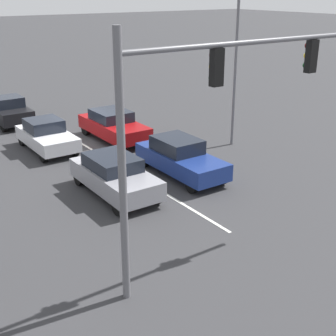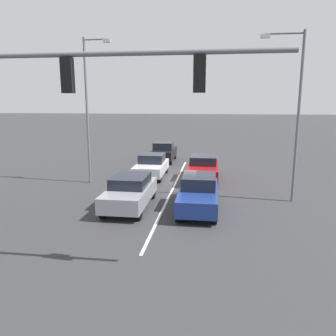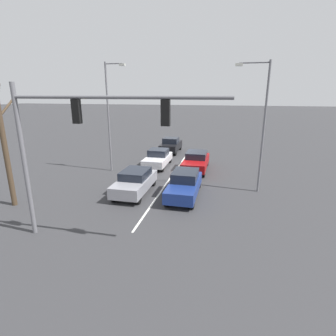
{
  "view_description": "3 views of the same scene",
  "coord_description": "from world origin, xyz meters",
  "px_view_note": "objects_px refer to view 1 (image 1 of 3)",
  "views": [
    {
      "loc": [
        9.48,
        21.41,
        7.58
      ],
      "look_at": [
        0.17,
        7.98,
        1.26
      ],
      "focal_mm": 50.0,
      "sensor_mm": 36.0,
      "label": 1
    },
    {
      "loc": [
        -2.29,
        21.18,
        4.99
      ],
      "look_at": [
        -0.12,
        5.69,
        1.84
      ],
      "focal_mm": 35.0,
      "sensor_mm": 36.0,
      "label": 2
    },
    {
      "loc": [
        -4.14,
        21.84,
        6.43
      ],
      "look_at": [
        -0.74,
        6.95,
        2.01
      ],
      "focal_mm": 28.0,
      "sensor_mm": 36.0,
      "label": 3
    }
  ],
  "objects_px": {
    "car_gray_midlane_front": "(114,175)",
    "car_silver_midlane_second": "(46,135)",
    "car_black_midlane_third": "(8,111)",
    "car_navy_leftlane_front": "(180,157)",
    "car_maroon_leftlane_second": "(113,125)",
    "traffic_signal_gantry": "(207,102)",
    "street_lamp_left_shoulder": "(233,50)"
  },
  "relations": [
    {
      "from": "car_gray_midlane_front",
      "to": "traffic_signal_gantry",
      "type": "xyz_separation_m",
      "value": [
        0.37,
        5.95,
        4.07
      ]
    },
    {
      "from": "car_maroon_leftlane_second",
      "to": "car_black_midlane_third",
      "type": "bearing_deg",
      "value": -60.59
    },
    {
      "from": "car_gray_midlane_front",
      "to": "car_black_midlane_third",
      "type": "height_order",
      "value": "car_black_midlane_third"
    },
    {
      "from": "car_gray_midlane_front",
      "to": "car_black_midlane_third",
      "type": "distance_m",
      "value": 12.49
    },
    {
      "from": "car_navy_leftlane_front",
      "to": "car_maroon_leftlane_second",
      "type": "relative_size",
      "value": 0.98
    },
    {
      "from": "car_silver_midlane_second",
      "to": "car_black_midlane_third",
      "type": "height_order",
      "value": "car_black_midlane_third"
    },
    {
      "from": "car_navy_leftlane_front",
      "to": "car_silver_midlane_second",
      "type": "distance_m",
      "value": 7.32
    },
    {
      "from": "car_gray_midlane_front",
      "to": "car_silver_midlane_second",
      "type": "height_order",
      "value": "car_gray_midlane_front"
    },
    {
      "from": "car_navy_leftlane_front",
      "to": "car_black_midlane_third",
      "type": "bearing_deg",
      "value": -73.89
    },
    {
      "from": "traffic_signal_gantry",
      "to": "car_maroon_leftlane_second",
      "type": "bearing_deg",
      "value": -106.81
    },
    {
      "from": "car_maroon_leftlane_second",
      "to": "car_silver_midlane_second",
      "type": "bearing_deg",
      "value": -7.38
    },
    {
      "from": "car_gray_midlane_front",
      "to": "car_maroon_leftlane_second",
      "type": "relative_size",
      "value": 0.93
    },
    {
      "from": "car_navy_leftlane_front",
      "to": "car_black_midlane_third",
      "type": "height_order",
      "value": "car_black_midlane_third"
    },
    {
      "from": "car_navy_leftlane_front",
      "to": "car_black_midlane_third",
      "type": "distance_m",
      "value": 12.82
    },
    {
      "from": "car_maroon_leftlane_second",
      "to": "car_silver_midlane_second",
      "type": "height_order",
      "value": "car_maroon_leftlane_second"
    },
    {
      "from": "car_gray_midlane_front",
      "to": "car_black_midlane_third",
      "type": "bearing_deg",
      "value": -88.71
    },
    {
      "from": "car_silver_midlane_second",
      "to": "street_lamp_left_shoulder",
      "type": "relative_size",
      "value": 0.5
    },
    {
      "from": "traffic_signal_gantry",
      "to": "street_lamp_left_shoulder",
      "type": "bearing_deg",
      "value": -135.38
    },
    {
      "from": "car_maroon_leftlane_second",
      "to": "traffic_signal_gantry",
      "type": "bearing_deg",
      "value": 73.19
    },
    {
      "from": "car_black_midlane_third",
      "to": "car_gray_midlane_front",
      "type": "bearing_deg",
      "value": 91.29
    },
    {
      "from": "car_black_midlane_third",
      "to": "street_lamp_left_shoulder",
      "type": "relative_size",
      "value": 0.5
    },
    {
      "from": "car_maroon_leftlane_second",
      "to": "traffic_signal_gantry",
      "type": "relative_size",
      "value": 0.53
    },
    {
      "from": "car_gray_midlane_front",
      "to": "street_lamp_left_shoulder",
      "type": "distance_m",
      "value": 8.96
    },
    {
      "from": "car_navy_leftlane_front",
      "to": "car_black_midlane_third",
      "type": "relative_size",
      "value": 1.13
    },
    {
      "from": "traffic_signal_gantry",
      "to": "car_black_midlane_third",
      "type": "bearing_deg",
      "value": -90.27
    },
    {
      "from": "car_maroon_leftlane_second",
      "to": "car_black_midlane_third",
      "type": "relative_size",
      "value": 1.15
    },
    {
      "from": "car_gray_midlane_front",
      "to": "traffic_signal_gantry",
      "type": "bearing_deg",
      "value": 86.45
    },
    {
      "from": "car_navy_leftlane_front",
      "to": "car_silver_midlane_second",
      "type": "height_order",
      "value": "car_navy_leftlane_front"
    },
    {
      "from": "car_maroon_leftlane_second",
      "to": "car_silver_midlane_second",
      "type": "xyz_separation_m",
      "value": [
        3.5,
        -0.45,
        -0.06
      ]
    },
    {
      "from": "car_maroon_leftlane_second",
      "to": "traffic_signal_gantry",
      "type": "distance_m",
      "value": 13.28
    },
    {
      "from": "car_silver_midlane_second",
      "to": "car_black_midlane_third",
      "type": "xyz_separation_m",
      "value": [
        0.07,
        -5.88,
        0.06
      ]
    },
    {
      "from": "car_navy_leftlane_front",
      "to": "street_lamp_left_shoulder",
      "type": "xyz_separation_m",
      "value": [
        -4.47,
        -1.89,
        3.99
      ]
    }
  ]
}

